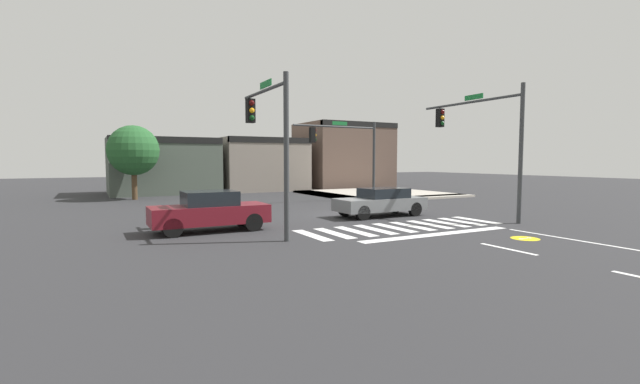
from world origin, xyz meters
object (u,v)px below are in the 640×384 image
traffic_signal_southwest (269,128)px  car_maroon (210,211)px  traffic_signal_southeast (481,129)px  traffic_signal_northeast (346,145)px  car_gray (381,202)px  roadside_tree (133,151)px

traffic_signal_southwest → car_maroon: size_ratio=1.28×
car_maroon → traffic_signal_southeast: bearing=170.4°
traffic_signal_northeast → car_gray: traffic_signal_northeast is taller
traffic_signal_northeast → car_maroon: 13.56m
traffic_signal_southeast → roadside_tree: (-13.52, 17.92, -0.77)m
car_gray → car_maroon: bearing=3.8°
traffic_signal_northeast → traffic_signal_southwest: (-9.02, -9.34, 0.17)m
car_maroon → roadside_tree: roadside_tree is taller
traffic_signal_southeast → roadside_tree: size_ratio=1.17×
car_maroon → roadside_tree: 16.13m
car_maroon → roadside_tree: bearing=-85.4°
traffic_signal_southwest → traffic_signal_southeast: 10.48m
traffic_signal_southwest → car_maroon: 3.96m
traffic_signal_southeast → car_gray: (-3.80, 2.62, -3.44)m
traffic_signal_southeast → car_gray: 5.76m
traffic_signal_northeast → roadside_tree: size_ratio=1.19×
traffic_signal_southwest → traffic_signal_southeast: traffic_signal_southeast is taller
traffic_signal_northeast → car_maroon: bearing=35.3°
traffic_signal_northeast → car_gray: size_ratio=1.36×
traffic_signal_southwest → car_gray: size_ratio=1.25×
traffic_signal_northeast → car_maroon: (-10.80, -7.65, -2.95)m
car_gray → roadside_tree: bearing=-57.6°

